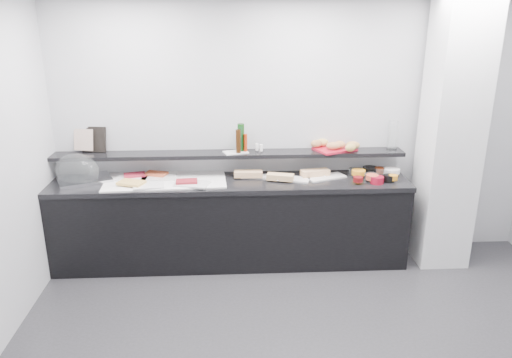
{
  "coord_description": "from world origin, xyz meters",
  "views": [
    {
      "loc": [
        -0.69,
        -3.07,
        2.54
      ],
      "look_at": [
        -0.45,
        1.45,
        1.0
      ],
      "focal_mm": 35.0,
      "sensor_mm": 36.0,
      "label": 1
    }
  ],
  "objects_px": {
    "cloche_base": "(85,180)",
    "framed_print": "(94,139)",
    "sandwich_plate_mid": "(290,179)",
    "condiment_tray": "(236,152)",
    "carafe": "(393,135)",
    "bread_tray": "(335,149)"
  },
  "relations": [
    {
      "from": "sandwich_plate_mid",
      "to": "carafe",
      "type": "xyz_separation_m",
      "value": [
        1.09,
        0.19,
        0.39
      ]
    },
    {
      "from": "framed_print",
      "to": "bread_tray",
      "type": "distance_m",
      "value": 2.49
    },
    {
      "from": "condiment_tray",
      "to": "sandwich_plate_mid",
      "type": "bearing_deg",
      "value": -32.44
    },
    {
      "from": "framed_print",
      "to": "carafe",
      "type": "bearing_deg",
      "value": 8.17
    },
    {
      "from": "bread_tray",
      "to": "carafe",
      "type": "distance_m",
      "value": 0.61
    },
    {
      "from": "framed_print",
      "to": "condiment_tray",
      "type": "relative_size",
      "value": 1.08
    },
    {
      "from": "condiment_tray",
      "to": "carafe",
      "type": "distance_m",
      "value": 1.64
    },
    {
      "from": "condiment_tray",
      "to": "bread_tray",
      "type": "height_order",
      "value": "bread_tray"
    },
    {
      "from": "framed_print",
      "to": "condiment_tray",
      "type": "bearing_deg",
      "value": 4.8
    },
    {
      "from": "framed_print",
      "to": "carafe",
      "type": "height_order",
      "value": "carafe"
    },
    {
      "from": "framed_print",
      "to": "condiment_tray",
      "type": "xyz_separation_m",
      "value": [
        1.45,
        -0.12,
        -0.12
      ]
    },
    {
      "from": "cloche_base",
      "to": "framed_print",
      "type": "height_order",
      "value": "framed_print"
    },
    {
      "from": "cloche_base",
      "to": "carafe",
      "type": "distance_m",
      "value": 3.18
    },
    {
      "from": "carafe",
      "to": "sandwich_plate_mid",
      "type": "bearing_deg",
      "value": -170.31
    },
    {
      "from": "sandwich_plate_mid",
      "to": "condiment_tray",
      "type": "xyz_separation_m",
      "value": [
        -0.55,
        0.14,
        0.25
      ]
    },
    {
      "from": "sandwich_plate_mid",
      "to": "framed_print",
      "type": "relative_size",
      "value": 1.53
    },
    {
      "from": "sandwich_plate_mid",
      "to": "condiment_tray",
      "type": "height_order",
      "value": "condiment_tray"
    },
    {
      "from": "framed_print",
      "to": "bread_tray",
      "type": "height_order",
      "value": "framed_print"
    },
    {
      "from": "sandwich_plate_mid",
      "to": "framed_print",
      "type": "height_order",
      "value": "framed_print"
    },
    {
      "from": "sandwich_plate_mid",
      "to": "condiment_tray",
      "type": "distance_m",
      "value": 0.62
    },
    {
      "from": "framed_print",
      "to": "condiment_tray",
      "type": "distance_m",
      "value": 1.46
    },
    {
      "from": "cloche_base",
      "to": "condiment_tray",
      "type": "bearing_deg",
      "value": -19.08
    }
  ]
}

